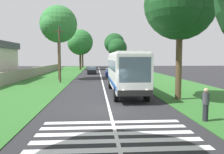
{
  "coord_description": "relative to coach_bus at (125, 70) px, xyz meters",
  "views": [
    {
      "loc": [
        -14.41,
        0.81,
        3.24
      ],
      "look_at": [
        5.64,
        -0.54,
        1.6
      ],
      "focal_mm": 37.51,
      "sensor_mm": 36.0,
      "label": 1
    }
  ],
  "objects": [
    {
      "name": "trailing_car_1",
      "position": [
        26.42,
        3.5,
        -1.48
      ],
      "size": [
        4.3,
        1.78,
        1.43
      ],
      "color": "black",
      "rests_on": "ground"
    },
    {
      "name": "grass_verge_right",
      "position": [
        8.34,
        -6.4,
        -2.13
      ],
      "size": [
        120.0,
        8.0,
        0.04
      ],
      "primitive_type": "cube",
      "color": "#2D6628",
      "rests_on": "ground"
    },
    {
      "name": "roadside_tree_left_2",
      "position": [
        43.6,
        7.14,
        5.16
      ],
      "size": [
        8.24,
        6.95,
        10.94
      ],
      "color": "#3D2D1E",
      "rests_on": "grass_verge_left"
    },
    {
      "name": "coach_bus",
      "position": [
        0.0,
        0.0,
        0.0
      ],
      "size": [
        11.16,
        2.62,
        3.73
      ],
      "color": "white",
      "rests_on": "ground"
    },
    {
      "name": "trailing_car_0",
      "position": [
        19.67,
        0.13,
        -1.48
      ],
      "size": [
        4.3,
        1.78,
        1.43
      ],
      "color": "navy",
      "rests_on": "ground"
    },
    {
      "name": "roadside_tree_right_3",
      "position": [
        55.85,
        -3.13,
        5.67
      ],
      "size": [
        7.86,
        6.67,
        11.3
      ],
      "color": "#4C3826",
      "rests_on": "grass_verge_right"
    },
    {
      "name": "roadside_tree_left_0",
      "position": [
        14.36,
        8.2,
        5.89
      ],
      "size": [
        6.37,
        5.43,
        10.86
      ],
      "color": "#4C3826",
      "rests_on": "grass_verge_left"
    },
    {
      "name": "ground",
      "position": [
        -6.66,
        1.8,
        -2.15
      ],
      "size": [
        160.0,
        160.0,
        0.0
      ],
      "primitive_type": "plane",
      "color": "#262628"
    },
    {
      "name": "centre_line",
      "position": [
        8.34,
        1.8,
        -2.14
      ],
      "size": [
        110.0,
        0.16,
        0.01
      ],
      "primitive_type": "cube",
      "color": "silver",
      "rests_on": "ground"
    },
    {
      "name": "roadside_tree_left_1",
      "position": [
        57.07,
        7.34,
        6.09
      ],
      "size": [
        7.27,
        5.86,
        11.28
      ],
      "color": "#3D2D1E",
      "rests_on": "grass_verge_left"
    },
    {
      "name": "roadside_tree_right_0",
      "position": [
        -3.5,
        -3.54,
        4.99
      ],
      "size": [
        6.67,
        5.43,
        9.99
      ],
      "color": "brown",
      "rests_on": "grass_verge_right"
    },
    {
      "name": "pedestrian",
      "position": [
        -9.73,
        -2.92,
        -1.24
      ],
      "size": [
        0.34,
        0.34,
        1.69
      ],
      "color": "#26262D",
      "rests_on": "grass_verge_right"
    },
    {
      "name": "grass_verge_left",
      "position": [
        8.34,
        10.0,
        -2.13
      ],
      "size": [
        120.0,
        8.0,
        0.04
      ],
      "primitive_type": "cube",
      "color": "#2D6628",
      "rests_on": "ground"
    },
    {
      "name": "zebra_crossing",
      "position": [
        -11.74,
        1.8,
        -2.14
      ],
      "size": [
        4.95,
        6.8,
        0.01
      ],
      "color": "silver",
      "rests_on": "ground"
    },
    {
      "name": "utility_pole",
      "position": [
        9.81,
        7.34,
        1.61
      ],
      "size": [
        0.24,
        1.4,
        7.16
      ],
      "color": "#473828",
      "rests_on": "grass_verge_left"
    },
    {
      "name": "roadside_tree_right_2",
      "position": [
        46.95,
        -3.37,
        3.8
      ],
      "size": [
        6.92,
        5.55,
        8.86
      ],
      "color": "#3D2D1E",
      "rests_on": "grass_verge_right"
    },
    {
      "name": "roadside_wall",
      "position": [
        13.34,
        13.4,
        -1.34
      ],
      "size": [
        70.0,
        0.4,
        1.54
      ],
      "primitive_type": "cube",
      "color": "gray",
      "rests_on": "grass_verge_left"
    }
  ]
}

